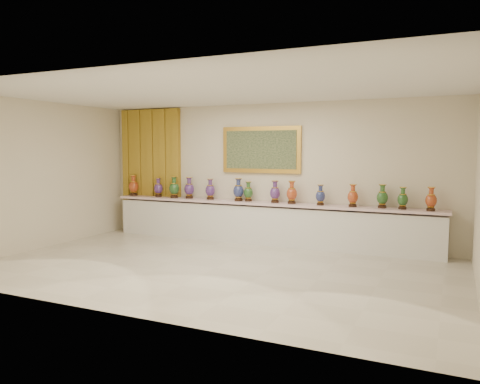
{
  "coord_description": "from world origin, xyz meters",
  "views": [
    {
      "loc": [
        3.64,
        -6.95,
        2.02
      ],
      "look_at": [
        -0.32,
        1.7,
        1.15
      ],
      "focal_mm": 35.0,
      "sensor_mm": 36.0,
      "label": 1
    }
  ],
  "objects_px": {
    "vase_2": "(174,188)",
    "vase_1": "(158,188)",
    "counter": "(265,224)",
    "vase_0": "(134,186)"
  },
  "relations": [
    {
      "from": "vase_0",
      "to": "counter",
      "type": "bearing_deg",
      "value": -0.2
    },
    {
      "from": "vase_0",
      "to": "vase_1",
      "type": "relative_size",
      "value": 1.1
    },
    {
      "from": "counter",
      "to": "vase_2",
      "type": "xyz_separation_m",
      "value": [
        -2.25,
        -0.04,
        0.69
      ]
    },
    {
      "from": "counter",
      "to": "vase_0",
      "type": "bearing_deg",
      "value": 179.8
    },
    {
      "from": "vase_2",
      "to": "counter",
      "type": "bearing_deg",
      "value": 1.14
    },
    {
      "from": "counter",
      "to": "vase_0",
      "type": "distance_m",
      "value": 3.51
    },
    {
      "from": "vase_2",
      "to": "vase_0",
      "type": "bearing_deg",
      "value": 177.3
    },
    {
      "from": "counter",
      "to": "vase_2",
      "type": "height_order",
      "value": "vase_2"
    },
    {
      "from": "vase_1",
      "to": "vase_2",
      "type": "bearing_deg",
      "value": -7.03
    },
    {
      "from": "vase_2",
      "to": "vase_1",
      "type": "bearing_deg",
      "value": 172.97
    }
  ]
}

